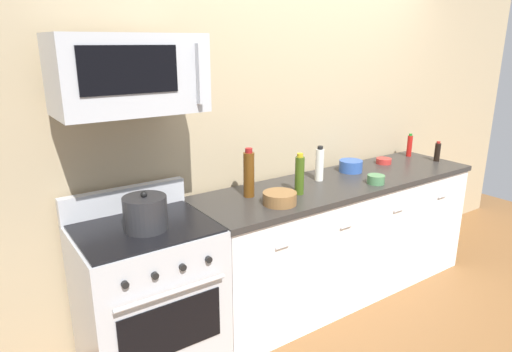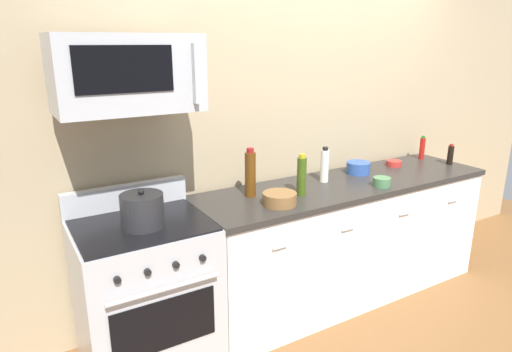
% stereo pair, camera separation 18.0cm
% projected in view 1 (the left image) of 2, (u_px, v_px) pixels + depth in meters
% --- Properties ---
extents(ground_plane, '(6.52, 6.52, 0.00)m').
position_uv_depth(ground_plane, '(336.00, 289.00, 3.60)').
color(ground_plane, brown).
extents(back_wall, '(5.43, 0.10, 2.70)m').
position_uv_depth(back_wall, '(308.00, 115.00, 3.54)').
color(back_wall, tan).
rests_on(back_wall, ground_plane).
extents(counter_unit, '(2.34, 0.66, 0.92)m').
position_uv_depth(counter_unit, '(339.00, 237.00, 3.47)').
color(counter_unit, white).
rests_on(counter_unit, ground_plane).
extents(range_oven, '(0.76, 0.69, 1.07)m').
position_uv_depth(range_oven, '(149.00, 297.00, 2.63)').
color(range_oven, '#B7BABF').
rests_on(range_oven, ground_plane).
extents(microwave, '(0.74, 0.44, 0.40)m').
position_uv_depth(microwave, '(128.00, 74.00, 2.30)').
color(microwave, '#B7BABF').
extents(bottle_olive_oil, '(0.06, 0.06, 0.28)m').
position_uv_depth(bottle_olive_oil, '(300.00, 175.00, 2.99)').
color(bottle_olive_oil, '#385114').
rests_on(bottle_olive_oil, countertop_slab).
extents(bottle_vinegar_white, '(0.06, 0.06, 0.26)m').
position_uv_depth(bottle_vinegar_white, '(320.00, 164.00, 3.30)').
color(bottle_vinegar_white, silver).
rests_on(bottle_vinegar_white, countertop_slab).
extents(bottle_wine_amber, '(0.07, 0.07, 0.33)m').
position_uv_depth(bottle_wine_amber, '(249.00, 174.00, 2.94)').
color(bottle_wine_amber, '#59330F').
rests_on(bottle_wine_amber, countertop_slab).
extents(bottle_hot_sauce_red, '(0.04, 0.04, 0.20)m').
position_uv_depth(bottle_hot_sauce_red, '(409.00, 146.00, 4.01)').
color(bottle_hot_sauce_red, '#B21914').
rests_on(bottle_hot_sauce_red, countertop_slab).
extents(bottle_soy_sauce_dark, '(0.05, 0.05, 0.17)m').
position_uv_depth(bottle_soy_sauce_dark, '(437.00, 152.00, 3.85)').
color(bottle_soy_sauce_dark, black).
rests_on(bottle_soy_sauce_dark, countertop_slab).
extents(bowl_red_small, '(0.13, 0.13, 0.05)m').
position_uv_depth(bowl_red_small, '(384.00, 161.00, 3.78)').
color(bowl_red_small, '#B72D28').
rests_on(bowl_red_small, countertop_slab).
extents(bowl_wooden_salad, '(0.22, 0.22, 0.08)m').
position_uv_depth(bowl_wooden_salad, '(280.00, 198.00, 2.83)').
color(bowl_wooden_salad, brown).
rests_on(bowl_wooden_salad, countertop_slab).
extents(bowl_green_glaze, '(0.13, 0.13, 0.06)m').
position_uv_depth(bowl_green_glaze, '(376.00, 179.00, 3.25)').
color(bowl_green_glaze, '#477A4C').
rests_on(bowl_green_glaze, countertop_slab).
extents(bowl_blue_mixing, '(0.18, 0.18, 0.09)m').
position_uv_depth(bowl_blue_mixing, '(351.00, 166.00, 3.55)').
color(bowl_blue_mixing, '#2D519E').
rests_on(bowl_blue_mixing, countertop_slab).
extents(stockpot, '(0.24, 0.24, 0.22)m').
position_uv_depth(stockpot, '(145.00, 213.00, 2.43)').
color(stockpot, '#262628').
rests_on(stockpot, range_oven).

